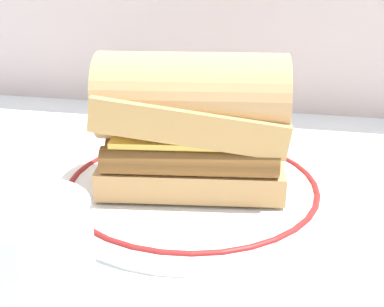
{
  "coord_description": "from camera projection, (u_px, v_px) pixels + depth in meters",
  "views": [
    {
      "loc": [
        0.11,
        -0.4,
        0.23
      ],
      "look_at": [
        0.02,
        0.04,
        0.04
      ],
      "focal_mm": 47.67,
      "sensor_mm": 36.0,
      "label": 1
    }
  ],
  "objects": [
    {
      "name": "plate",
      "position": [
        192.0,
        189.0,
        0.5
      ],
      "size": [
        0.26,
        0.26,
        0.01
      ],
      "color": "white",
      "rests_on": "ground_plane"
    },
    {
      "name": "sausage_sandwich",
      "position": [
        192.0,
        122.0,
        0.47
      ],
      "size": [
        0.18,
        0.12,
        0.13
      ],
      "rotation": [
        0.0,
        0.0,
        0.14
      ],
      "color": "tan",
      "rests_on": "plate"
    },
    {
      "name": "butter_knife",
      "position": [
        102.0,
        121.0,
        0.69
      ],
      "size": [
        0.16,
        0.08,
        0.01
      ],
      "color": "silver",
      "rests_on": "ground_plane"
    },
    {
      "name": "ground_plane",
      "position": [
        164.0,
        213.0,
        0.47
      ],
      "size": [
        1.5,
        1.5,
        0.0
      ],
      "primitive_type": "plane",
      "color": "silver"
    }
  ]
}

